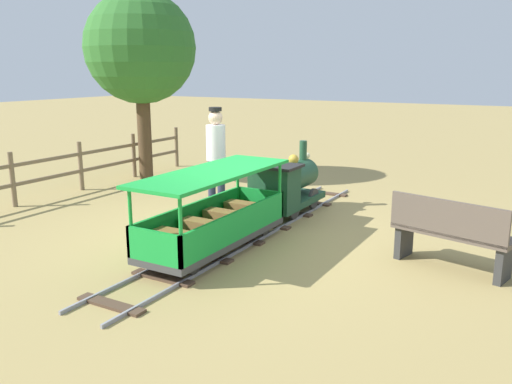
# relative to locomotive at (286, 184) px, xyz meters

# --- Properties ---
(ground_plane) EXTENTS (60.00, 60.00, 0.00)m
(ground_plane) POSITION_rel_locomotive_xyz_m (0.00, -1.20, -0.48)
(ground_plane) COLOR #A38C51
(track) EXTENTS (0.76, 6.05, 0.04)m
(track) POSITION_rel_locomotive_xyz_m (0.00, -1.03, -0.47)
(track) COLOR gray
(track) RESTS_ON ground_plane
(locomotive) EXTENTS (0.72, 1.45, 1.04)m
(locomotive) POSITION_rel_locomotive_xyz_m (0.00, 0.00, 0.00)
(locomotive) COLOR #1E472D
(locomotive) RESTS_ON ground_plane
(passenger_car) EXTENTS (0.82, 2.35, 0.97)m
(passenger_car) POSITION_rel_locomotive_xyz_m (0.00, -1.93, -0.06)
(passenger_car) COLOR #3F3F3F
(passenger_car) RESTS_ON ground_plane
(conductor_person) EXTENTS (0.30, 0.30, 1.62)m
(conductor_person) POSITION_rel_locomotive_xyz_m (-1.10, -0.25, 0.47)
(conductor_person) COLOR #282D47
(conductor_person) RESTS_ON ground_plane
(park_bench) EXTENTS (1.36, 0.69, 0.82)m
(park_bench) POSITION_rel_locomotive_xyz_m (2.58, -1.11, -0.07)
(park_bench) COLOR brown
(park_bench) RESTS_ON ground_plane
(oak_tree_near) EXTENTS (2.17, 2.17, 3.68)m
(oak_tree_near) POSITION_rel_locomotive_xyz_m (-3.75, 1.09, 2.09)
(oak_tree_near) COLOR #4C3823
(oak_tree_near) RESTS_ON ground_plane
(fence_section) EXTENTS (0.08, 7.13, 0.90)m
(fence_section) POSITION_rel_locomotive_xyz_m (-4.06, -1.03, 0.00)
(fence_section) COLOR #756047
(fence_section) RESTS_ON ground_plane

